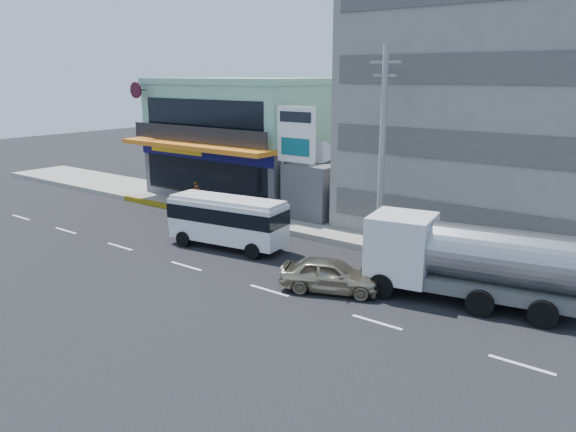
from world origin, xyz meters
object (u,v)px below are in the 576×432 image
object	(u,v)px
billboard	(296,141)
sedan	(331,275)
concrete_building	(519,106)
utility_pole_near	(382,149)
satellite_dish	(321,161)
shop_building	(252,141)
minibus	(227,218)
motorcycle_rider	(197,209)
tanker_truck	(464,259)

from	to	relation	value
billboard	sedan	xyz separation A→B (m)	(7.54, -7.70, -4.22)
concrete_building	utility_pole_near	world-z (taller)	concrete_building
concrete_building	satellite_dish	world-z (taller)	concrete_building
shop_building	minibus	xyz separation A→B (m)	(7.54, -10.63, -2.44)
sedan	shop_building	bearing A→B (deg)	28.38
minibus	motorcycle_rider	bearing A→B (deg)	151.87
billboard	motorcycle_rider	bearing A→B (deg)	-147.95
satellite_dish	sedan	size ratio (longest dim) A/B	0.36
concrete_building	minibus	xyz separation A→B (m)	(-10.46, -11.68, -5.44)
concrete_building	billboard	xyz separation A→B (m)	(-10.50, -5.80, -2.07)
satellite_dish	minibus	size ratio (longest dim) A/B	0.23
sedan	utility_pole_near	bearing A→B (deg)	-12.05
shop_building	sedan	size ratio (longest dim) A/B	2.99
tanker_truck	shop_building	bearing A→B (deg)	152.62
sedan	motorcycle_rider	world-z (taller)	motorcycle_rider
billboard	minibus	distance (m)	6.78
satellite_dish	sedan	distance (m)	12.16
billboard	concrete_building	bearing A→B (deg)	28.92
billboard	tanker_truck	xyz separation A→B (m)	(12.16, -5.43, -3.21)
concrete_building	shop_building	bearing A→B (deg)	-176.65
satellite_dish	billboard	world-z (taller)	billboard
tanker_truck	motorcycle_rider	xyz separation A→B (m)	(-17.21, 2.27, -0.92)
tanker_truck	utility_pole_near	bearing A→B (deg)	147.28
shop_building	billboard	world-z (taller)	shop_building
motorcycle_rider	tanker_truck	bearing A→B (deg)	-7.52
utility_pole_near	sedan	world-z (taller)	utility_pole_near
shop_building	satellite_dish	world-z (taller)	shop_building
shop_building	utility_pole_near	xyz separation A→B (m)	(14.00, -6.55, 1.15)
sedan	concrete_building	bearing A→B (deg)	-34.39
sedan	tanker_truck	distance (m)	5.24
satellite_dish	concrete_building	bearing A→B (deg)	21.80
utility_pole_near	tanker_truck	size ratio (longest dim) A/B	1.19
concrete_building	minibus	bearing A→B (deg)	-131.84
satellite_dish	motorcycle_rider	xyz separation A→B (m)	(-5.55, -4.96, -2.78)
utility_pole_near	tanker_truck	xyz separation A→B (m)	(5.66, -3.63, -3.44)
utility_pole_near	sedan	bearing A→B (deg)	-80.05
concrete_building	minibus	size ratio (longest dim) A/B	2.48
shop_building	concrete_building	xyz separation A→B (m)	(18.00, 1.05, 3.00)
concrete_building	motorcycle_rider	distance (m)	18.99
concrete_building	billboard	bearing A→B (deg)	-151.08
shop_building	satellite_dish	distance (m)	8.54
concrete_building	billboard	world-z (taller)	concrete_building
billboard	tanker_truck	size ratio (longest dim) A/B	0.82
shop_building	minibus	size ratio (longest dim) A/B	1.92
billboard	motorcycle_rider	world-z (taller)	billboard
billboard	satellite_dish	bearing A→B (deg)	74.48
shop_building	tanker_truck	bearing A→B (deg)	-27.38
satellite_dish	billboard	size ratio (longest dim) A/B	0.22
motorcycle_rider	minibus	bearing A→B (deg)	-28.13
billboard	utility_pole_near	world-z (taller)	utility_pole_near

